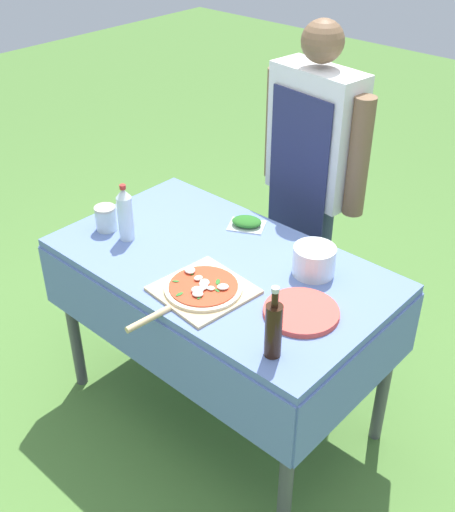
{
  "coord_description": "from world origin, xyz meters",
  "views": [
    {
      "loc": [
        1.45,
        -1.55,
        2.23
      ],
      "look_at": [
        0.04,
        0.0,
        0.86
      ],
      "focal_mm": 45.0,
      "sensor_mm": 36.0,
      "label": 1
    }
  ],
  "objects_px": {
    "person_cook": "(312,166)",
    "prep_table": "(221,283)",
    "oil_bottle": "(273,329)",
    "pizza_on_peel": "(201,289)",
    "mixing_tub": "(314,260)",
    "plate_stack": "(301,312)",
    "herb_container": "(247,222)",
    "sauce_jar": "(106,220)",
    "water_bottle": "(125,214)"
  },
  "relations": [
    {
      "from": "pizza_on_peel",
      "to": "plate_stack",
      "type": "height_order",
      "value": "pizza_on_peel"
    },
    {
      "from": "prep_table",
      "to": "person_cook",
      "type": "distance_m",
      "value": 0.77
    },
    {
      "from": "herb_container",
      "to": "prep_table",
      "type": "bearing_deg",
      "value": -69.87
    },
    {
      "from": "oil_bottle",
      "to": "mixing_tub",
      "type": "relative_size",
      "value": 1.63
    },
    {
      "from": "herb_container",
      "to": "mixing_tub",
      "type": "height_order",
      "value": "mixing_tub"
    },
    {
      "from": "sauce_jar",
      "to": "prep_table",
      "type": "bearing_deg",
      "value": 15.36
    },
    {
      "from": "person_cook",
      "to": "plate_stack",
      "type": "relative_size",
      "value": 5.91
    },
    {
      "from": "mixing_tub",
      "to": "water_bottle",
      "type": "bearing_deg",
      "value": -156.62
    },
    {
      "from": "pizza_on_peel",
      "to": "plate_stack",
      "type": "bearing_deg",
      "value": 28.17
    },
    {
      "from": "person_cook",
      "to": "herb_container",
      "type": "distance_m",
      "value": 0.47
    },
    {
      "from": "prep_table",
      "to": "pizza_on_peel",
      "type": "bearing_deg",
      "value": -65.79
    },
    {
      "from": "mixing_tub",
      "to": "person_cook",
      "type": "bearing_deg",
      "value": 126.86
    },
    {
      "from": "mixing_tub",
      "to": "oil_bottle",
      "type": "bearing_deg",
      "value": -69.43
    },
    {
      "from": "person_cook",
      "to": "plate_stack",
      "type": "bearing_deg",
      "value": 131.14
    },
    {
      "from": "prep_table",
      "to": "pizza_on_peel",
      "type": "xyz_separation_m",
      "value": [
        0.09,
        -0.2,
        0.12
      ]
    },
    {
      "from": "person_cook",
      "to": "oil_bottle",
      "type": "relative_size",
      "value": 6.01
    },
    {
      "from": "oil_bottle",
      "to": "sauce_jar",
      "type": "relative_size",
      "value": 2.49
    },
    {
      "from": "oil_bottle",
      "to": "mixing_tub",
      "type": "height_order",
      "value": "oil_bottle"
    },
    {
      "from": "water_bottle",
      "to": "mixing_tub",
      "type": "distance_m",
      "value": 0.8
    },
    {
      "from": "water_bottle",
      "to": "sauce_jar",
      "type": "height_order",
      "value": "water_bottle"
    },
    {
      "from": "herb_container",
      "to": "plate_stack",
      "type": "height_order",
      "value": "herb_container"
    },
    {
      "from": "water_bottle",
      "to": "mixing_tub",
      "type": "relative_size",
      "value": 1.52
    },
    {
      "from": "pizza_on_peel",
      "to": "plate_stack",
      "type": "distance_m",
      "value": 0.38
    },
    {
      "from": "prep_table",
      "to": "oil_bottle",
      "type": "relative_size",
      "value": 5.12
    },
    {
      "from": "herb_container",
      "to": "plate_stack",
      "type": "distance_m",
      "value": 0.64
    },
    {
      "from": "oil_bottle",
      "to": "plate_stack",
      "type": "bearing_deg",
      "value": 103.71
    },
    {
      "from": "water_bottle",
      "to": "mixing_tub",
      "type": "bearing_deg",
      "value": 23.38
    },
    {
      "from": "plate_stack",
      "to": "oil_bottle",
      "type": "bearing_deg",
      "value": -76.29
    },
    {
      "from": "person_cook",
      "to": "herb_container",
      "type": "height_order",
      "value": "person_cook"
    },
    {
      "from": "pizza_on_peel",
      "to": "mixing_tub",
      "type": "height_order",
      "value": "mixing_tub"
    },
    {
      "from": "water_bottle",
      "to": "mixing_tub",
      "type": "height_order",
      "value": "water_bottle"
    },
    {
      "from": "person_cook",
      "to": "prep_table",
      "type": "bearing_deg",
      "value": 104.18
    },
    {
      "from": "person_cook",
      "to": "mixing_tub",
      "type": "relative_size",
      "value": 9.81
    },
    {
      "from": "oil_bottle",
      "to": "herb_container",
      "type": "distance_m",
      "value": 0.83
    },
    {
      "from": "prep_table",
      "to": "oil_bottle",
      "type": "height_order",
      "value": "oil_bottle"
    },
    {
      "from": "prep_table",
      "to": "plate_stack",
      "type": "height_order",
      "value": "plate_stack"
    },
    {
      "from": "pizza_on_peel",
      "to": "sauce_jar",
      "type": "height_order",
      "value": "sauce_jar"
    },
    {
      "from": "prep_table",
      "to": "water_bottle",
      "type": "height_order",
      "value": "water_bottle"
    },
    {
      "from": "prep_table",
      "to": "sauce_jar",
      "type": "xyz_separation_m",
      "value": [
        -0.53,
        -0.15,
        0.15
      ]
    },
    {
      "from": "plate_stack",
      "to": "sauce_jar",
      "type": "relative_size",
      "value": 2.54
    },
    {
      "from": "water_bottle",
      "to": "pizza_on_peel",
      "type": "bearing_deg",
      "value": -7.73
    },
    {
      "from": "water_bottle",
      "to": "oil_bottle",
      "type": "bearing_deg",
      "value": -9.73
    },
    {
      "from": "oil_bottle",
      "to": "mixing_tub",
      "type": "distance_m",
      "value": 0.5
    },
    {
      "from": "mixing_tub",
      "to": "sauce_jar",
      "type": "bearing_deg",
      "value": -159.11
    },
    {
      "from": "prep_table",
      "to": "oil_bottle",
      "type": "distance_m",
      "value": 0.61
    },
    {
      "from": "person_cook",
      "to": "pizza_on_peel",
      "type": "bearing_deg",
      "value": 108.14
    },
    {
      "from": "pizza_on_peel",
      "to": "prep_table",
      "type": "bearing_deg",
      "value": 119.75
    },
    {
      "from": "mixing_tub",
      "to": "sauce_jar",
      "type": "xyz_separation_m",
      "value": [
        -0.85,
        -0.32,
        -0.01
      ]
    },
    {
      "from": "prep_table",
      "to": "herb_container",
      "type": "distance_m",
      "value": 0.32
    },
    {
      "from": "person_cook",
      "to": "mixing_tub",
      "type": "height_order",
      "value": "person_cook"
    }
  ]
}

